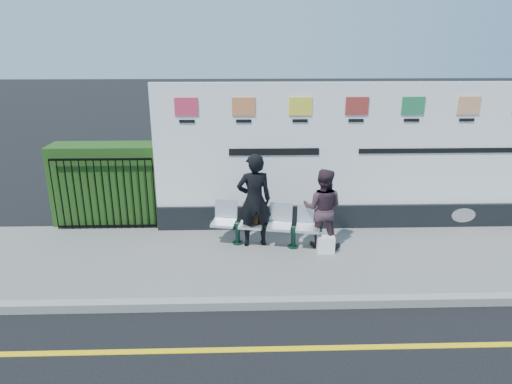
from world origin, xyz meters
TOP-DOWN VIEW (x-y plane):
  - ground at (0.00, 0.00)m, footprint 80.00×80.00m
  - pavement at (0.00, 2.50)m, footprint 14.00×3.00m
  - kerb at (0.00, 1.00)m, footprint 14.00×0.18m
  - yellow_line at (0.00, 0.00)m, footprint 14.00×0.10m
  - billboard at (0.50, 3.85)m, footprint 8.00×0.30m
  - hedge at (-4.58, 4.30)m, footprint 2.35×0.70m
  - railing at (-4.58, 3.85)m, footprint 2.05×0.06m
  - bench at (-1.31, 2.94)m, footprint 2.13×0.91m
  - woman_left at (-1.52, 2.99)m, footprint 0.72×0.53m
  - woman_right at (-0.23, 2.90)m, footprint 0.89×0.78m
  - handbag_brown at (-1.57, 2.99)m, footprint 0.32×0.22m
  - carrier_bag_white at (-0.19, 2.61)m, footprint 0.32×0.19m

SIDE VIEW (x-z plane):
  - ground at x=0.00m, z-range 0.00..0.00m
  - yellow_line at x=0.00m, z-range 0.00..0.01m
  - pavement at x=0.00m, z-range 0.00..0.12m
  - kerb at x=0.00m, z-range 0.00..0.14m
  - carrier_bag_white at x=-0.19m, z-range 0.12..0.44m
  - bench at x=-1.31m, z-range 0.12..0.56m
  - handbag_brown at x=-1.57m, z-range 0.56..0.79m
  - railing at x=-4.58m, z-range 0.12..1.66m
  - woman_right at x=-0.23m, z-range 0.12..1.66m
  - hedge at x=-4.58m, z-range 0.12..1.82m
  - woman_left at x=-1.52m, z-range 0.12..1.93m
  - billboard at x=0.50m, z-range -0.08..2.92m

